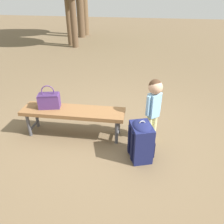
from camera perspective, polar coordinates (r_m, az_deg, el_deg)
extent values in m
plane|color=brown|center=(3.46, -1.02, -6.60)|extent=(40.00, 40.00, 0.00)
cube|color=brown|center=(3.35, -10.41, 0.11)|extent=(1.63, 0.52, 0.06)
cylinder|color=#47474C|center=(3.44, 1.79, -2.84)|extent=(0.05, 0.05, 0.39)
cylinder|color=#47474C|center=(3.21, 1.22, -5.45)|extent=(0.05, 0.05, 0.39)
cylinder|color=#47474C|center=(3.83, -19.51, -1.13)|extent=(0.05, 0.05, 0.39)
cylinder|color=#47474C|center=(3.62, -21.38, -3.33)|extent=(0.05, 0.05, 0.39)
cylinder|color=#47474C|center=(3.38, 1.50, -5.45)|extent=(0.06, 0.28, 0.04)
cylinder|color=#47474C|center=(3.77, -20.17, -3.44)|extent=(0.06, 0.28, 0.04)
cube|color=#4C2D66|center=(3.45, -16.46, 2.86)|extent=(0.36, 0.27, 0.22)
cube|color=#39224C|center=(3.41, -16.70, 4.45)|extent=(0.33, 0.26, 0.02)
torus|color=#4C2D66|center=(3.39, -16.83, 5.29)|extent=(0.19, 0.07, 0.20)
cylinder|color=#CCCC8C|center=(3.37, 11.11, -3.92)|extent=(0.08, 0.08, 0.42)
cylinder|color=#CCCC8C|center=(3.31, 9.80, -4.41)|extent=(0.08, 0.08, 0.42)
ellipsoid|color=white|center=(3.46, 11.03, -6.72)|extent=(0.10, 0.10, 0.04)
ellipsoid|color=white|center=(3.41, 9.75, -7.23)|extent=(0.10, 0.10, 0.04)
cube|color=#8CBFE5|center=(3.15, 11.09, 1.78)|extent=(0.20, 0.20, 0.36)
cylinder|color=#8CBFE5|center=(3.21, 12.54, 2.49)|extent=(0.06, 0.06, 0.31)
cylinder|color=#8CBFE5|center=(3.08, 9.64, 1.64)|extent=(0.06, 0.06, 0.31)
sphere|color=tan|center=(3.03, 11.58, 6.49)|extent=(0.20, 0.20, 0.20)
sphere|color=#3F2819|center=(3.03, 11.50, 6.90)|extent=(0.18, 0.18, 0.18)
cube|color=#191E4C|center=(2.94, 7.67, -7.94)|extent=(0.37, 0.43, 0.52)
ellipsoid|color=#191E4C|center=(2.80, 8.00, -3.87)|extent=(0.36, 0.40, 0.12)
cube|color=black|center=(3.02, 10.28, -8.77)|extent=(0.13, 0.24, 0.23)
cube|color=black|center=(2.96, 4.59, -7.36)|extent=(0.04, 0.06, 0.44)
cube|color=black|center=(2.84, 5.38, -9.22)|extent=(0.04, 0.06, 0.44)
torus|color=#B2B2B7|center=(2.77, 8.07, -3.05)|extent=(0.08, 0.05, 0.08)
cylinder|color=brown|center=(9.61, -10.38, 24.23)|extent=(0.26, 0.26, 2.57)
cylinder|color=brown|center=(12.73, -7.43, 26.62)|extent=(0.37, 0.37, 3.07)
cylinder|color=brown|center=(12.06, -8.64, 27.12)|extent=(0.38, 0.38, 3.36)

